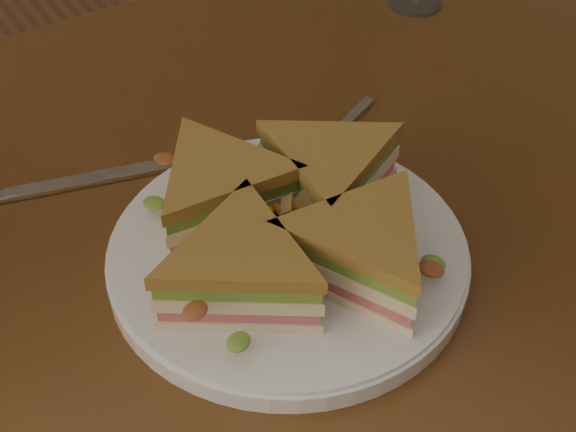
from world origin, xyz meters
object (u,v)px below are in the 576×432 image
Objects in this scene: table at (237,294)px; plate at (288,255)px; sandwich_wedges at (288,221)px; spoon at (297,170)px; knife at (77,183)px.

plate is (0.01, -0.07, 0.11)m from table.
sandwich_wedges is 1.74× the size of spoon.
spoon reaches higher than knife.
table is 0.18m from knife.
plate is at bearing -81.12° from table.
sandwich_wedges is (0.01, -0.07, 0.14)m from table.
sandwich_wedges is at bearing -151.29° from spoon.
plate is at bearing -44.60° from knife.
knife is at bearing 130.40° from table.
sandwich_wedges reaches higher than plate.
plate is 1.67× the size of spoon.
table is at bearing 98.88° from sandwich_wedges.
sandwich_wedges reaches higher than spoon.
table is 0.16m from sandwich_wedges.
plate is at bearing 0.00° from sandwich_wedges.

